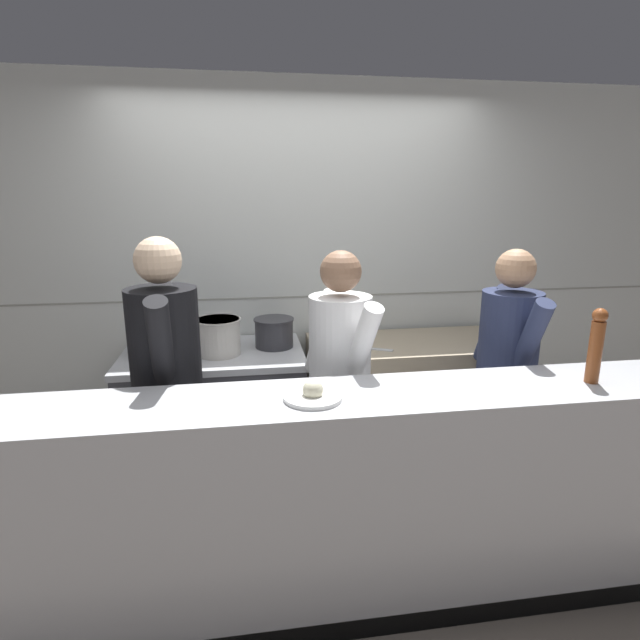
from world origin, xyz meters
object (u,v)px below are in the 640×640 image
(braising_pot, at_px, (274,332))
(pepper_mill, at_px, (596,344))
(chef_head_cook, at_px, (168,387))
(chef_line, at_px, (505,374))
(chef_sous, at_px, (340,384))
(stock_pot, at_px, (152,338))
(oven_range, at_px, (217,417))
(sauce_pot, at_px, (218,336))
(plated_dish_main, at_px, (313,394))
(chefs_knife, at_px, (360,347))

(braising_pot, bearing_deg, pepper_mill, -42.30)
(chef_head_cook, distance_m, chef_line, 1.82)
(chef_head_cook, xyz_separation_m, chef_sous, (0.87, 0.02, -0.04))
(stock_pot, relative_size, chef_line, 0.16)
(braising_pot, bearing_deg, stock_pot, -179.55)
(braising_pot, bearing_deg, oven_range, -172.17)
(chef_head_cook, bearing_deg, chef_line, -4.06)
(sauce_pot, bearing_deg, plated_dish_main, -68.89)
(sauce_pot, height_order, braising_pot, sauce_pot)
(oven_range, xyz_separation_m, sauce_pot, (0.04, -0.05, 0.56))
(chef_sous, bearing_deg, chef_head_cook, 161.63)
(stock_pot, xyz_separation_m, chef_line, (2.01, -0.68, -0.10))
(sauce_pot, bearing_deg, braising_pot, 16.86)
(sauce_pot, height_order, chef_head_cook, chef_head_cook)
(sauce_pot, relative_size, plated_dish_main, 1.15)
(sauce_pot, xyz_separation_m, chef_head_cook, (-0.22, -0.62, -0.08))
(stock_pot, distance_m, sauce_pot, 0.42)
(oven_range, height_order, chef_line, chef_line)
(oven_range, bearing_deg, plated_dish_main, -68.00)
(oven_range, relative_size, plated_dish_main, 4.60)
(sauce_pot, xyz_separation_m, chef_sous, (0.65, -0.59, -0.13))
(sauce_pot, xyz_separation_m, pepper_mill, (1.69, -1.12, 0.20))
(sauce_pot, height_order, chef_sous, chef_sous)
(oven_range, bearing_deg, chefs_knife, -5.35)
(pepper_mill, distance_m, chef_line, 0.65)
(braising_pot, relative_size, chef_line, 0.16)
(stock_pot, distance_m, chef_head_cook, 0.74)
(sauce_pot, xyz_separation_m, braising_pot, (0.35, 0.11, -0.02))
(plated_dish_main, bearing_deg, chef_head_cook, 142.44)
(oven_range, xyz_separation_m, plated_dish_main, (0.47, -1.17, 0.61))
(pepper_mill, bearing_deg, oven_range, 145.99)
(chefs_knife, relative_size, pepper_mill, 0.97)
(plated_dish_main, relative_size, chef_head_cook, 0.15)
(sauce_pot, bearing_deg, chef_line, -19.88)
(stock_pot, xyz_separation_m, pepper_mill, (2.11, -1.22, 0.23))
(braising_pot, height_order, chef_line, chef_line)
(chef_sous, bearing_deg, braising_pot, 93.33)
(sauce_pot, bearing_deg, stock_pot, 166.39)
(chefs_knife, distance_m, chef_sous, 0.61)
(stock_pot, distance_m, chef_sous, 1.27)
(chefs_knife, bearing_deg, chef_head_cook, -152.39)
(stock_pot, relative_size, chef_sous, 0.16)
(chef_sous, bearing_deg, pepper_mill, -46.47)
(oven_range, height_order, chef_head_cook, chef_head_cook)
(chef_sous, bearing_deg, plated_dish_main, -132.04)
(pepper_mill, relative_size, chef_line, 0.22)
(stock_pot, bearing_deg, chef_line, -18.62)
(chefs_knife, bearing_deg, plated_dish_main, -112.75)
(chef_sous, bearing_deg, chef_line, -18.78)
(braising_pot, height_order, chefs_knife, braising_pot)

